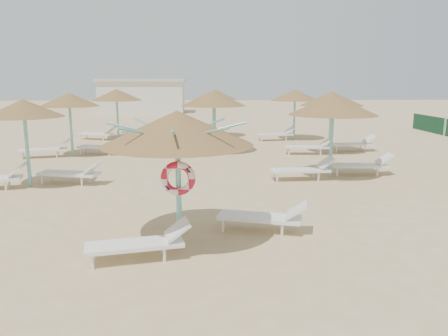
{
  "coord_description": "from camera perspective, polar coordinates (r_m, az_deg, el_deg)",
  "views": [
    {
      "loc": [
        0.13,
        -8.58,
        3.22
      ],
      "look_at": [
        0.53,
        0.83,
        1.3
      ],
      "focal_mm": 35.0,
      "sensor_mm": 36.0,
      "label": 1
    }
  ],
  "objects": [
    {
      "name": "ground",
      "position": [
        9.16,
        -3.16,
        -9.06
      ],
      "size": [
        120.0,
        120.0,
        0.0
      ],
      "primitive_type": "plane",
      "color": "tan",
      "rests_on": "ground"
    },
    {
      "name": "main_palapa",
      "position": [
        8.44,
        -6.12,
        5.12
      ],
      "size": [
        2.94,
        2.94,
        2.64
      ],
      "color": "#6FC0B8",
      "rests_on": "ground"
    },
    {
      "name": "lounger_main_a",
      "position": [
        8.14,
        -10.69,
        -9.53
      ],
      "size": [
        1.95,
        0.95,
        0.68
      ],
      "rotation": [
        0.0,
        0.0,
        0.22
      ],
      "color": "white",
      "rests_on": "ground"
    },
    {
      "name": "lounger_main_b",
      "position": [
        9.46,
        5.44,
        -6.3
      ],
      "size": [
        2.0,
        1.08,
        0.7
      ],
      "rotation": [
        0.0,
        0.0,
        -0.28
      ],
      "color": "white",
      "rests_on": "ground"
    },
    {
      "name": "palapa_field",
      "position": [
        19.07,
        1.2,
        8.73
      ],
      "size": [
        20.36,
        13.92,
        2.72
      ],
      "color": "#6FC0B8",
      "rests_on": "ground"
    },
    {
      "name": "service_hut",
      "position": [
        44.04,
        -10.59,
        9.28
      ],
      "size": [
        8.4,
        4.4,
        3.25
      ],
      "color": "silver",
      "rests_on": "ground"
    }
  ]
}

